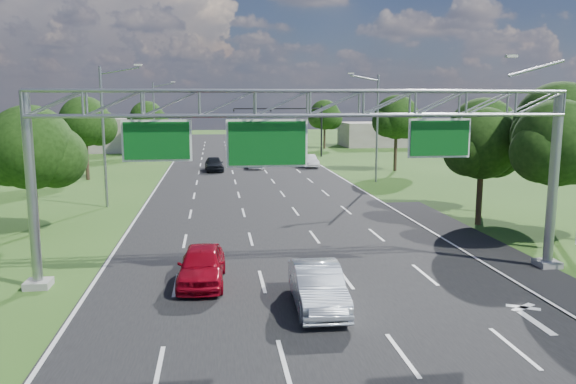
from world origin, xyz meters
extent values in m
plane|color=#294E17|center=(0.00, 30.00, 0.00)|extent=(220.00, 220.00, 0.00)
cube|color=black|center=(0.00, 30.00, 0.00)|extent=(18.00, 180.00, 0.02)
cube|color=black|center=(10.20, 14.00, 0.00)|extent=(3.00, 30.00, 0.02)
cube|color=gray|center=(11.50, 12.00, 0.15)|extent=(1.00, 1.00, 0.30)
cylinder|color=gray|center=(11.50, 12.00, 4.00)|extent=(0.44, 0.44, 8.00)
cube|color=gray|center=(-11.00, 12.00, 0.15)|extent=(1.00, 1.00, 0.30)
cylinder|color=gray|center=(-11.00, 12.00, 4.00)|extent=(0.40, 0.40, 8.00)
cylinder|color=gray|center=(10.30, 12.00, 9.00)|extent=(2.54, 0.12, 0.79)
cube|color=beige|center=(9.10, 12.00, 9.50)|extent=(0.50, 0.22, 0.12)
cube|color=white|center=(-6.00, 11.98, 6.00)|extent=(2.80, 0.05, 1.70)
cube|color=#094E17|center=(-6.00, 11.92, 6.00)|extent=(2.62, 0.05, 1.52)
cube|color=white|center=(-1.50, 11.98, 5.85)|extent=(3.40, 0.05, 2.00)
cube|color=#094E17|center=(-1.50, 11.92, 5.85)|extent=(3.22, 0.05, 1.82)
cube|color=white|center=(6.00, 11.98, 6.00)|extent=(2.80, 0.05, 1.70)
cube|color=#094E17|center=(6.00, 11.92, 6.00)|extent=(2.62, 0.05, 1.52)
cylinder|color=black|center=(11.00, 65.00, 3.50)|extent=(0.24, 0.24, 7.00)
cylinder|color=black|center=(5.00, 65.00, 6.60)|extent=(12.00, 0.18, 0.18)
imported|color=black|center=(-1.00, 65.00, 6.05)|extent=(0.18, 0.22, 1.10)
imported|color=black|center=(4.00, 65.00, 6.05)|extent=(0.18, 0.22, 1.10)
imported|color=black|center=(9.00, 65.00, 6.05)|extent=(0.18, 0.22, 1.10)
cylinder|color=gray|center=(-11.50, 30.00, 5.00)|extent=(0.20, 0.20, 10.00)
cylinder|color=gray|center=(-10.20, 30.00, 9.70)|extent=(2.78, 0.12, 0.60)
cube|color=beige|center=(-8.90, 30.00, 10.10)|extent=(0.55, 0.22, 0.12)
cylinder|color=gray|center=(-11.50, 65.00, 5.00)|extent=(0.20, 0.20, 10.00)
cylinder|color=gray|center=(-10.20, 65.00, 9.70)|extent=(2.78, 0.12, 0.60)
cube|color=beige|center=(-8.90, 65.00, 10.10)|extent=(0.55, 0.22, 0.12)
cylinder|color=gray|center=(11.50, 40.00, 5.00)|extent=(0.20, 0.20, 10.00)
cylinder|color=gray|center=(10.20, 40.00, 9.70)|extent=(2.78, 0.12, 0.60)
cube|color=beige|center=(8.90, 40.00, 10.10)|extent=(0.55, 0.22, 0.12)
cylinder|color=#2D2116|center=(13.50, 15.00, 1.87)|extent=(0.36, 0.36, 3.74)
sphere|color=black|center=(13.50, 15.00, 5.50)|extent=(4.40, 4.40, 4.40)
sphere|color=black|center=(14.60, 15.40, 4.95)|extent=(3.30, 3.30, 3.30)
sphere|color=black|center=(12.51, 14.70, 5.06)|extent=(3.08, 3.08, 3.08)
cylinder|color=#2D2116|center=(15.50, 18.00, 2.09)|extent=(0.36, 0.36, 4.18)
sphere|color=black|center=(15.50, 18.00, 6.18)|extent=(5.00, 5.00, 5.00)
sphere|color=black|center=(16.75, 18.40, 5.55)|extent=(3.75, 3.75, 3.75)
sphere|color=black|center=(14.38, 17.70, 5.68)|extent=(3.50, 3.50, 3.50)
cylinder|color=#2D2116|center=(12.50, 21.00, 1.65)|extent=(0.36, 0.36, 3.30)
sphere|color=black|center=(12.50, 21.00, 5.06)|extent=(4.40, 4.40, 4.40)
sphere|color=black|center=(13.60, 21.40, 4.51)|extent=(3.30, 3.30, 3.30)
sphere|color=black|center=(11.51, 20.70, 4.62)|extent=(3.08, 3.08, 3.08)
cylinder|color=#2D2116|center=(14.50, 25.00, 1.76)|extent=(0.36, 0.36, 3.52)
sphere|color=black|center=(14.50, 25.00, 5.44)|extent=(4.80, 4.80, 4.80)
sphere|color=black|center=(15.70, 25.40, 4.84)|extent=(3.60, 3.60, 3.60)
sphere|color=black|center=(13.42, 24.70, 4.96)|extent=(3.36, 3.36, 3.36)
cylinder|color=#2D2116|center=(-14.00, 22.00, 1.54)|extent=(0.36, 0.36, 3.08)
sphere|color=black|center=(-14.00, 22.00, 5.00)|extent=(4.80, 4.80, 4.80)
sphere|color=black|center=(-12.80, 22.40, 4.40)|extent=(3.60, 3.60, 3.60)
sphere|color=black|center=(-15.08, 21.70, 4.52)|extent=(3.36, 3.36, 3.36)
cylinder|color=#2D2116|center=(-16.00, 45.00, 1.87)|extent=(0.36, 0.36, 3.74)
sphere|color=black|center=(-16.00, 45.00, 5.66)|extent=(4.80, 4.80, 4.80)
sphere|color=black|center=(-14.80, 45.40, 5.06)|extent=(3.60, 3.60, 3.60)
sphere|color=black|center=(-17.08, 44.70, 5.18)|extent=(3.36, 3.36, 3.36)
cylinder|color=#2D2116|center=(-13.00, 70.00, 1.65)|extent=(0.36, 0.36, 3.30)
sphere|color=black|center=(-13.00, 70.00, 5.22)|extent=(4.80, 4.80, 4.80)
sphere|color=black|center=(-11.80, 70.40, 4.62)|extent=(3.60, 3.60, 3.60)
sphere|color=black|center=(-14.08, 69.70, 4.74)|extent=(3.36, 3.36, 3.36)
cylinder|color=#2D2116|center=(16.00, 48.00, 1.98)|extent=(0.36, 0.36, 3.96)
sphere|color=black|center=(16.00, 48.00, 5.88)|extent=(4.80, 4.80, 4.80)
sphere|color=black|center=(17.20, 48.40, 5.28)|extent=(3.60, 3.60, 3.60)
sphere|color=black|center=(14.92, 47.70, 5.40)|extent=(3.36, 3.36, 3.36)
cylinder|color=#2D2116|center=(14.00, 78.00, 1.76)|extent=(0.36, 0.36, 3.52)
sphere|color=black|center=(14.00, 78.00, 5.44)|extent=(4.80, 4.80, 4.80)
sphere|color=black|center=(15.20, 78.40, 4.84)|extent=(3.60, 3.60, 3.60)
sphere|color=black|center=(12.92, 77.70, 4.96)|extent=(3.36, 3.36, 3.36)
cube|color=gray|center=(-22.00, 78.00, 2.50)|extent=(14.00, 10.00, 5.00)
cube|color=gray|center=(24.00, 82.00, 2.00)|extent=(12.00, 9.00, 4.00)
imported|color=#9D0718|center=(-4.32, 11.65, 0.80)|extent=(2.11, 4.78, 1.60)
imported|color=silver|center=(-0.01, 8.28, 0.81)|extent=(1.83, 4.96, 1.62)
imported|color=silver|center=(0.99, 52.61, 0.67)|extent=(2.02, 4.65, 1.33)
imported|color=black|center=(0.08, 60.90, 0.58)|extent=(2.10, 4.24, 1.15)
imported|color=black|center=(-3.76, 50.31, 0.80)|extent=(2.20, 4.81, 1.60)
imported|color=silver|center=(7.23, 52.93, 0.71)|extent=(1.81, 4.38, 1.41)
cube|color=silver|center=(8.00, 79.75, 1.88)|extent=(3.02, 6.95, 3.42)
cube|color=silver|center=(8.00, 74.97, 1.25)|extent=(2.72, 2.61, 2.51)
cylinder|color=black|center=(6.75, 75.19, 0.57)|extent=(0.40, 1.14, 1.14)
cylinder|color=black|center=(9.25, 75.19, 0.57)|extent=(0.40, 1.14, 1.14)
cylinder|color=black|center=(6.75, 82.03, 0.57)|extent=(0.40, 1.14, 1.14)
cylinder|color=black|center=(9.25, 82.03, 0.57)|extent=(0.40, 1.14, 1.14)
camera|label=1|loc=(-3.69, -11.33, 7.58)|focal=35.00mm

